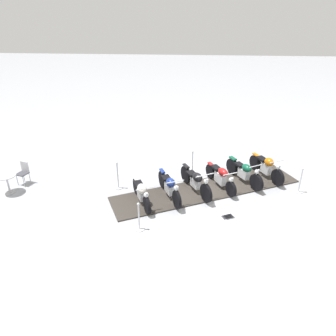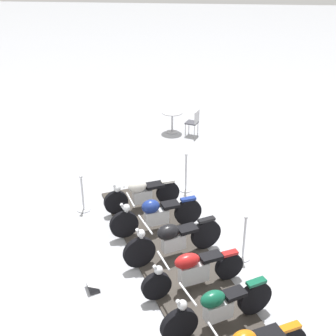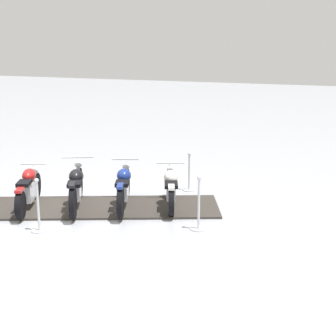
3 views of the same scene
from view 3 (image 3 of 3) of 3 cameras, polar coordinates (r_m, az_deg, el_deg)
ground_plane at (r=12.05m, az=-12.86°, el=-4.51°), size 80.00×80.00×0.00m
display_platform at (r=12.04m, az=-12.86°, el=-4.40°), size 4.83×7.64×0.05m
motorcycle_cream at (r=11.70m, az=0.33°, el=-2.15°), size 1.88×1.02×0.92m
motorcycle_navy at (r=11.72m, az=-5.04°, el=-2.10°), size 2.13×1.08×1.00m
motorcycle_black at (r=11.83m, az=-10.36°, el=-2.03°), size 2.09×1.27×1.05m
motorcycle_maroon at (r=12.06m, az=-15.51°, el=-2.15°), size 2.03×1.12×0.89m
stanchion_left_mid at (r=10.60m, az=-14.45°, el=-5.15°), size 0.34×0.34×1.12m
stanchion_left_front at (r=10.36m, az=3.50°, el=-5.08°), size 0.34×0.34×1.15m
stanchion_right_front at (r=13.14m, az=2.41°, el=-1.24°), size 0.35×0.35×1.02m
info_placard at (r=13.78m, az=-10.52°, el=-1.75°), size 0.38×0.42×0.23m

